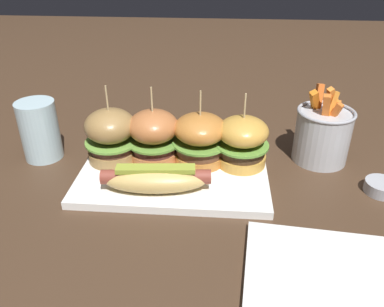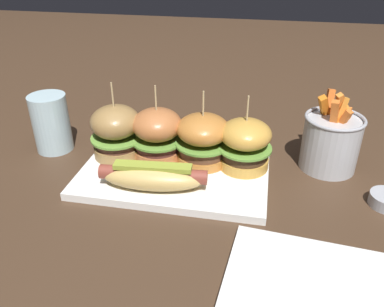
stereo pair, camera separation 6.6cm
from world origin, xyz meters
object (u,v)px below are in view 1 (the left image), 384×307
object	(u,v)px
platter_main	(173,176)
sauce_ramekin	(382,187)
fries_bucket	(323,134)
water_glass	(40,130)
slider_far_right	(242,141)
slider_far_left	(111,135)
slider_center_left	(154,135)
hot_dog	(156,178)
side_plate	(326,286)
slider_center_right	(200,138)

from	to	relation	value
platter_main	sauce_ramekin	size ratio (longest dim) A/B	5.95
fries_bucket	water_glass	world-z (taller)	fries_bucket
slider_far_right	platter_main	bearing A→B (deg)	-161.11
slider_far_left	water_glass	size ratio (longest dim) A/B	1.26
slider_center_left	hot_dog	bearing A→B (deg)	-79.12
slider_far_right	hot_dog	bearing A→B (deg)	-145.87
platter_main	hot_dog	bearing A→B (deg)	-111.14
slider_far_right	side_plate	distance (m)	0.29
slider_center_right	sauce_ramekin	world-z (taller)	slider_center_right
platter_main	hot_dog	size ratio (longest dim) A/B	1.85
hot_dog	fries_bucket	size ratio (longest dim) A/B	1.22
water_glass	slider_far_right	bearing A→B (deg)	-2.96
slider_center_left	water_glass	size ratio (longest dim) A/B	1.23
slider_far_right	side_plate	world-z (taller)	slider_far_right
fries_bucket	sauce_ramekin	bearing A→B (deg)	-51.92
hot_dog	water_glass	size ratio (longest dim) A/B	1.57
hot_dog	water_glass	xyz separation A→B (m)	(-0.24, 0.12, 0.02)
slider_center_right	fries_bucket	xyz separation A→B (m)	(0.23, 0.05, -0.01)
hot_dog	slider_far_left	xyz separation A→B (m)	(-0.10, 0.09, 0.03)
fries_bucket	sauce_ramekin	size ratio (longest dim) A/B	2.64
slider_center_left	slider_far_right	distance (m)	0.16
water_glass	side_plate	bearing A→B (deg)	-31.42
platter_main	side_plate	bearing A→B (deg)	-46.89
side_plate	water_glass	bearing A→B (deg)	148.58
hot_dog	slider_far_left	distance (m)	0.14
fries_bucket	slider_center_right	bearing A→B (deg)	-168.06
side_plate	hot_dog	bearing A→B (deg)	143.39
slider_center_left	side_plate	world-z (taller)	slider_center_left
slider_far_right	fries_bucket	distance (m)	0.16
side_plate	water_glass	distance (m)	0.56
hot_dog	slider_far_left	world-z (taller)	slider_far_left
platter_main	slider_center_left	distance (m)	0.08
slider_far_left	slider_center_right	world-z (taller)	slider_far_left
slider_far_left	slider_center_left	xyz separation A→B (m)	(0.08, 0.01, -0.00)
water_glass	sauce_ramekin	bearing A→B (deg)	-6.75
slider_far_right	sauce_ramekin	xyz separation A→B (m)	(0.23, -0.05, -0.05)
slider_far_left	sauce_ramekin	xyz separation A→B (m)	(0.47, -0.05, -0.05)
slider_far_right	sauce_ramekin	distance (m)	0.24
slider_far_left	hot_dog	bearing A→B (deg)	-44.13
platter_main	slider_center_left	xyz separation A→B (m)	(-0.04, 0.05, 0.06)
slider_far_right	fries_bucket	size ratio (longest dim) A/B	0.92
platter_main	slider_far_left	size ratio (longest dim) A/B	2.30
slider_far_left	slider_center_left	world-z (taller)	slider_far_left
slider_center_right	side_plate	bearing A→B (deg)	-58.05
slider_far_right	fries_bucket	bearing A→B (deg)	18.96
slider_far_right	fries_bucket	world-z (taller)	slider_far_right
side_plate	water_glass	size ratio (longest dim) A/B	1.74
sauce_ramekin	water_glass	distance (m)	0.62
sauce_ramekin	water_glass	world-z (taller)	water_glass
slider_far_right	sauce_ramekin	bearing A→B (deg)	-12.77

